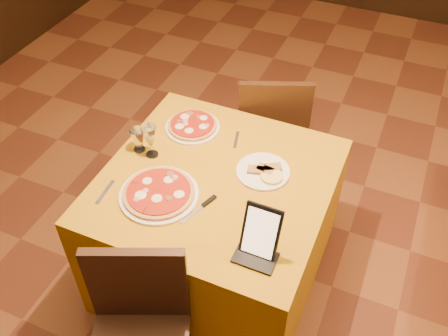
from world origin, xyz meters
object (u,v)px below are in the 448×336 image
at_px(main_table, 217,227).
at_px(pizza_far, 192,126).
at_px(pizza_near, 159,194).
at_px(water_glass, 138,140).
at_px(wine_glass, 150,141).
at_px(chair_main_far, 270,126).
at_px(tablet, 261,232).

xyz_separation_m(main_table, pizza_far, (-0.28, 0.30, 0.39)).
bearing_deg(pizza_far, pizza_near, -81.67).
bearing_deg(main_table, pizza_far, 132.41).
bearing_deg(water_glass, pizza_far, 56.59).
bearing_deg(water_glass, main_table, -4.57).
bearing_deg(wine_glass, main_table, -4.20).
xyz_separation_m(main_table, chair_main_far, (-0.00, 0.84, 0.08)).
relative_size(main_table, wine_glass, 5.79).
relative_size(main_table, water_glass, 8.46).
xyz_separation_m(pizza_far, tablet, (0.62, -0.62, 0.10)).
relative_size(wine_glass, tablet, 0.78).
bearing_deg(tablet, pizza_far, 135.21).
bearing_deg(tablet, wine_glass, 154.52).
distance_m(pizza_far, water_glass, 0.32).
relative_size(chair_main_far, wine_glass, 4.79).
bearing_deg(chair_main_far, wine_glass, 43.09).
height_order(pizza_far, wine_glass, wine_glass).
bearing_deg(water_glass, tablet, -23.87).
relative_size(main_table, pizza_near, 2.92).
xyz_separation_m(chair_main_far, tablet, (0.34, -1.16, 0.41)).
distance_m(chair_main_far, wine_glass, 0.98).
xyz_separation_m(wine_glass, tablet, (0.72, -0.34, 0.03)).
distance_m(chair_main_far, water_glass, 0.99).
xyz_separation_m(water_glass, tablet, (0.80, -0.35, 0.06)).
height_order(chair_main_far, wine_glass, wine_glass).
relative_size(pizza_near, pizza_far, 1.28).
xyz_separation_m(pizza_near, water_glass, (-0.25, 0.25, 0.05)).
bearing_deg(tablet, main_table, 137.53).
distance_m(wine_glass, tablet, 0.80).
height_order(pizza_near, wine_glass, wine_glass).
bearing_deg(water_glass, wine_glass, -6.24).
bearing_deg(pizza_far, wine_glass, -109.15).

